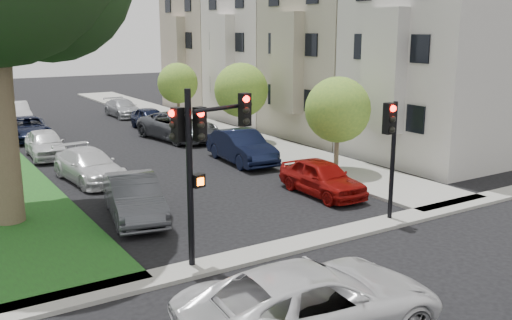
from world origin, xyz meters
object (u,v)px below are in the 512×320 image
car_parked_4 (123,108)px  car_parked_3 (151,119)px  car_parked_2 (178,126)px  car_parked_5 (134,197)px  car_cross_near (313,302)px  car_parked_0 (322,178)px  small_tree_b (241,90)px  car_parked_7 (46,144)px  car_parked_8 (28,128)px  traffic_signal_main (202,145)px  small_tree_a (338,110)px  small_tree_c (178,83)px  car_parked_6 (89,166)px  car_parked_9 (15,114)px  traffic_signal_secondary (391,139)px  car_parked_1 (242,147)px

car_parked_4 → car_parked_3: bearing=-93.6°
car_parked_2 → car_parked_5: bearing=-129.2°
car_cross_near → car_parked_0: (6.79, 8.20, -0.10)m
small_tree_b → car_parked_4: (-2.22, 13.35, -2.37)m
small_tree_b → car_parked_0: (-2.62, -10.54, -2.31)m
car_parked_2 → car_parked_7: 7.72m
car_parked_0 → car_parked_8: car_parked_0 is taller
traffic_signal_main → car_parked_7: bearing=92.0°
car_cross_near → car_parked_7: (-0.78, 20.80, -0.09)m
traffic_signal_main → car_parked_5: bearing=92.3°
car_parked_4 → car_parked_0: bearing=-91.0°
car_cross_near → car_parked_0: size_ratio=1.40×
small_tree_a → car_parked_7: small_tree_a is taller
traffic_signal_main → car_parked_8: 21.96m
small_tree_c → car_parked_8: bearing=-175.5°
car_parked_6 → car_parked_9: size_ratio=0.99×
car_parked_7 → small_tree_b: bearing=-8.5°
traffic_signal_secondary → car_parked_0: bearing=87.5°
car_parked_4 → car_parked_8: car_parked_8 is taller
small_tree_c → car_parked_6: (-9.68, -12.06, -2.07)m
small_tree_a → car_parked_3: bearing=99.7°
small_tree_b → car_parked_5: size_ratio=1.00×
car_parked_5 → car_parked_6: size_ratio=0.97×
car_parked_0 → car_parked_4: bearing=90.0°
car_parked_7 → car_parked_1: bearing=-35.7°
small_tree_c → car_parked_7: bearing=-148.1°
small_tree_a → car_parked_3: 15.64m
traffic_signal_main → traffic_signal_secondary: size_ratio=1.20×
small_tree_a → car_parked_5: (-9.81, -1.12, -2.13)m
car_parked_0 → car_parked_6: bearing=136.6°
car_parked_3 → small_tree_b: bearing=-67.0°
car_parked_4 → small_tree_b: bearing=-80.6°
car_parked_1 → car_parked_8: 13.96m
car_parked_5 → car_parked_7: car_parked_5 is taller
traffic_signal_secondary → car_parked_2: bearing=89.1°
car_parked_3 → car_parked_7: car_parked_7 is taller
traffic_signal_secondary → car_parked_5: (-7.03, 4.84, -2.07)m
car_cross_near → car_parked_1: 16.18m
car_parked_1 → car_parked_8: bearing=126.6°
car_parked_4 → car_parked_7: bearing=-125.3°
car_parked_5 → car_cross_near: bearing=-76.4°
car_parked_4 → traffic_signal_main: bearing=-105.1°
small_tree_b → car_parked_9: 16.71m
car_parked_8 → car_parked_1: bearing=-52.7°
traffic_signal_main → car_parked_1: bearing=54.4°
car_parked_7 → car_parked_9: bearing=90.2°
small_tree_a → car_parked_2: (-2.53, 11.18, -2.08)m
traffic_signal_secondary → car_parked_9: 28.59m
small_tree_b → car_parked_7: small_tree_b is taller
car_parked_6 → traffic_signal_main: bearing=-95.2°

